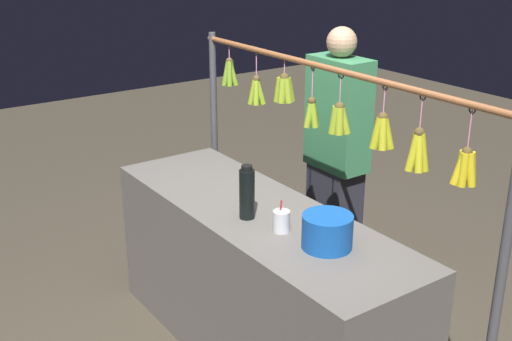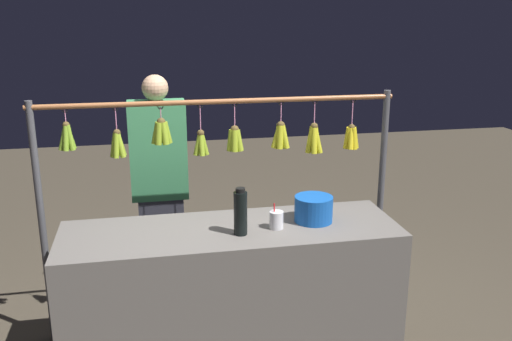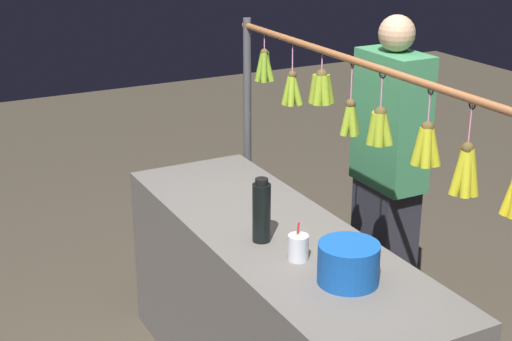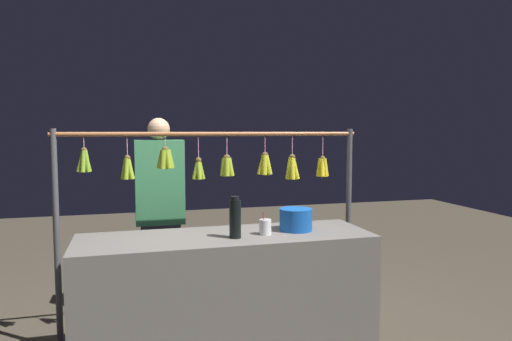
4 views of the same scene
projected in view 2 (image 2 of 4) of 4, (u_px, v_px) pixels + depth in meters
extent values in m
cube|color=#66605B|center=(232.00, 294.00, 3.37)|extent=(1.97, 0.63, 0.85)
cylinder|color=#4C4C51|center=(380.00, 203.00, 3.89)|extent=(0.04, 0.04, 1.57)
cylinder|color=#4C4C51|center=(42.00, 227.00, 3.46)|extent=(0.04, 0.04, 1.57)
cylinder|color=#9E6038|center=(219.00, 102.00, 3.47)|extent=(2.29, 0.03, 0.03)
torus|color=black|center=(353.00, 100.00, 3.64)|extent=(0.04, 0.01, 0.04)
cylinder|color=pink|center=(352.00, 114.00, 3.67)|extent=(0.01, 0.01, 0.18)
sphere|color=brown|center=(352.00, 127.00, 3.69)|extent=(0.05, 0.05, 0.05)
cylinder|color=yellow|center=(347.00, 138.00, 3.71)|extent=(0.05, 0.04, 0.15)
cylinder|color=yellow|center=(351.00, 139.00, 3.69)|extent=(0.05, 0.07, 0.15)
cylinder|color=yellow|center=(354.00, 139.00, 3.69)|extent=(0.04, 0.05, 0.15)
cylinder|color=yellow|center=(355.00, 138.00, 3.72)|extent=(0.06, 0.04, 0.15)
cylinder|color=yellow|center=(352.00, 137.00, 3.74)|extent=(0.05, 0.05, 0.15)
cylinder|color=yellow|center=(348.00, 137.00, 3.73)|extent=(0.05, 0.05, 0.15)
torus|color=black|center=(315.00, 101.00, 3.59)|extent=(0.04, 0.01, 0.04)
cylinder|color=pink|center=(315.00, 114.00, 3.62)|extent=(0.01, 0.01, 0.16)
sphere|color=brown|center=(314.00, 126.00, 3.64)|extent=(0.05, 0.05, 0.05)
cylinder|color=gold|center=(310.00, 140.00, 3.66)|extent=(0.06, 0.04, 0.18)
cylinder|color=gold|center=(314.00, 140.00, 3.64)|extent=(0.04, 0.07, 0.18)
cylinder|color=gold|center=(317.00, 140.00, 3.66)|extent=(0.07, 0.06, 0.18)
cylinder|color=gold|center=(316.00, 139.00, 3.68)|extent=(0.06, 0.05, 0.18)
cylinder|color=gold|center=(312.00, 139.00, 3.68)|extent=(0.04, 0.06, 0.18)
torus|color=black|center=(281.00, 102.00, 3.55)|extent=(0.04, 0.01, 0.04)
cylinder|color=pink|center=(281.00, 114.00, 3.57)|extent=(0.01, 0.01, 0.14)
sphere|color=brown|center=(281.00, 125.00, 3.59)|extent=(0.05, 0.05, 0.05)
cylinder|color=gold|center=(277.00, 137.00, 3.61)|extent=(0.08, 0.04, 0.16)
cylinder|color=gold|center=(280.00, 137.00, 3.59)|extent=(0.05, 0.07, 0.16)
cylinder|color=gold|center=(284.00, 137.00, 3.60)|extent=(0.07, 0.06, 0.16)
cylinder|color=gold|center=(283.00, 136.00, 3.63)|extent=(0.07, 0.06, 0.16)
cylinder|color=gold|center=(278.00, 136.00, 3.63)|extent=(0.05, 0.06, 0.16)
torus|color=black|center=(235.00, 104.00, 3.49)|extent=(0.04, 0.01, 0.04)
cylinder|color=pink|center=(235.00, 117.00, 3.52)|extent=(0.01, 0.01, 0.16)
sphere|color=brown|center=(235.00, 130.00, 3.54)|extent=(0.05, 0.05, 0.05)
cylinder|color=#99B127|center=(231.00, 140.00, 3.55)|extent=(0.06, 0.04, 0.14)
cylinder|color=#99B127|center=(235.00, 141.00, 3.53)|extent=(0.05, 0.06, 0.14)
cylinder|color=#99B127|center=(238.00, 141.00, 3.55)|extent=(0.06, 0.06, 0.15)
cylinder|color=#99B127|center=(238.00, 140.00, 3.57)|extent=(0.07, 0.06, 0.15)
cylinder|color=#99B127|center=(234.00, 139.00, 3.58)|extent=(0.05, 0.07, 0.15)
torus|color=black|center=(200.00, 105.00, 3.45)|extent=(0.04, 0.02, 0.04)
cylinder|color=pink|center=(200.00, 119.00, 3.48)|extent=(0.01, 0.01, 0.18)
sphere|color=brown|center=(201.00, 133.00, 3.50)|extent=(0.04, 0.04, 0.04)
cylinder|color=#8EAD28|center=(198.00, 144.00, 3.52)|extent=(0.07, 0.04, 0.15)
cylinder|color=#8EAD28|center=(202.00, 145.00, 3.51)|extent=(0.04, 0.07, 0.15)
cylinder|color=#8EAD28|center=(204.00, 144.00, 3.53)|extent=(0.07, 0.04, 0.15)
cylinder|color=#8EAD28|center=(201.00, 144.00, 3.54)|extent=(0.04, 0.06, 0.15)
torus|color=black|center=(160.00, 106.00, 3.41)|extent=(0.04, 0.01, 0.04)
cylinder|color=pink|center=(161.00, 114.00, 3.42)|extent=(0.01, 0.01, 0.10)
sphere|color=brown|center=(161.00, 122.00, 3.43)|extent=(0.05, 0.05, 0.05)
cylinder|color=#8FAD28|center=(157.00, 133.00, 3.45)|extent=(0.07, 0.04, 0.14)
cylinder|color=#8FAD28|center=(159.00, 134.00, 3.43)|extent=(0.05, 0.05, 0.14)
cylinder|color=#8FAD28|center=(165.00, 134.00, 3.43)|extent=(0.06, 0.06, 0.15)
cylinder|color=#8FAD28|center=(167.00, 133.00, 3.46)|extent=(0.07, 0.04, 0.14)
cylinder|color=#8FAD28|center=(164.00, 132.00, 3.48)|extent=(0.05, 0.06, 0.14)
cylinder|color=#8FAD28|center=(158.00, 132.00, 3.47)|extent=(0.06, 0.06, 0.15)
torus|color=black|center=(115.00, 108.00, 3.36)|extent=(0.04, 0.01, 0.04)
cylinder|color=pink|center=(116.00, 120.00, 3.38)|extent=(0.01, 0.01, 0.15)
sphere|color=brown|center=(117.00, 133.00, 3.40)|extent=(0.04, 0.04, 0.04)
cylinder|color=#8EAD28|center=(114.00, 145.00, 3.42)|extent=(0.06, 0.04, 0.16)
cylinder|color=#8EAD28|center=(116.00, 146.00, 3.40)|extent=(0.05, 0.06, 0.16)
cylinder|color=#8EAD28|center=(120.00, 145.00, 3.41)|extent=(0.06, 0.06, 0.16)
cylinder|color=#8EAD28|center=(121.00, 144.00, 3.44)|extent=(0.07, 0.06, 0.16)
cylinder|color=#8EAD28|center=(117.00, 144.00, 3.44)|extent=(0.04, 0.07, 0.16)
torus|color=black|center=(65.00, 109.00, 3.30)|extent=(0.04, 0.01, 0.04)
cylinder|color=pink|center=(65.00, 117.00, 3.32)|extent=(0.01, 0.01, 0.09)
sphere|color=brown|center=(66.00, 125.00, 3.33)|extent=(0.04, 0.04, 0.04)
cylinder|color=#7BA72A|center=(64.00, 138.00, 3.34)|extent=(0.07, 0.04, 0.16)
cylinder|color=#7BA72A|center=(66.00, 138.00, 3.33)|extent=(0.04, 0.06, 0.16)
cylinder|color=#7BA72A|center=(70.00, 138.00, 3.34)|extent=(0.05, 0.05, 0.16)
cylinder|color=#7BA72A|center=(70.00, 137.00, 3.36)|extent=(0.06, 0.06, 0.16)
cylinder|color=#7BA72A|center=(67.00, 137.00, 3.37)|extent=(0.04, 0.05, 0.16)
cylinder|color=black|center=(241.00, 213.00, 3.13)|extent=(0.08, 0.08, 0.25)
cylinder|color=black|center=(240.00, 190.00, 3.10)|extent=(0.05, 0.05, 0.02)
cylinder|color=#1654B2|center=(314.00, 209.00, 3.34)|extent=(0.23, 0.23, 0.15)
cylinder|color=silver|center=(276.00, 220.00, 3.24)|extent=(0.08, 0.08, 0.10)
cylinder|color=red|center=(274.00, 216.00, 3.23)|extent=(0.01, 0.02, 0.15)
cube|color=#2D2D38|center=(163.00, 247.00, 4.12)|extent=(0.31, 0.21, 0.79)
cube|color=#3F8C59|center=(158.00, 150.00, 3.92)|extent=(0.39, 0.21, 0.69)
sphere|color=tan|center=(155.00, 88.00, 3.80)|extent=(0.18, 0.18, 0.18)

